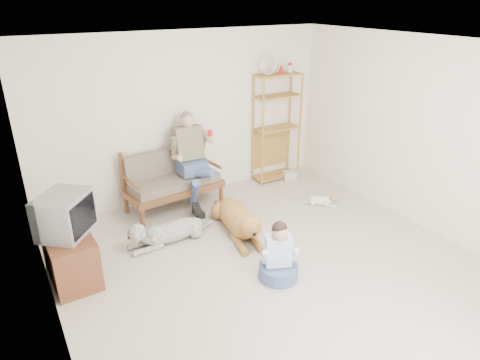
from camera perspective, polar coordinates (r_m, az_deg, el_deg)
floor at (r=5.43m, az=5.59°, el=-12.45°), size 5.50×5.50×0.00m
ceiling at (r=4.42m, az=7.01°, el=17.16°), size 5.50×5.50×0.00m
wall_back at (r=7.04m, az=-7.24°, el=8.29°), size 5.00×0.00×5.00m
wall_left at (r=3.96m, az=-24.64°, el=-6.35°), size 0.00×5.50×5.50m
wall_right at (r=6.50m, az=24.37°, el=5.07°), size 0.00×5.50×5.50m
loveseat at (r=6.89m, az=-9.07°, el=0.20°), size 1.56×0.85×0.95m
man at (r=6.71m, az=-6.22°, el=1.74°), size 0.58×0.83×1.35m
etagere at (r=7.75m, az=4.90°, el=7.07°), size 0.86×0.38×2.25m
book_stack at (r=8.04m, az=6.63°, el=0.64°), size 0.27×0.23×0.15m
tv_stand at (r=5.56m, az=-21.72°, el=-9.52°), size 0.54×0.92×0.60m
crt_tv at (r=5.33m, az=-22.33°, el=-4.28°), size 0.75×0.76×0.50m
wall_outlet at (r=7.01m, az=-16.13°, el=-1.68°), size 0.12×0.02×0.08m
golden_retriever at (r=6.16m, az=-0.18°, el=-5.32°), size 0.63×1.65×0.50m
shaggy_dog at (r=6.03m, az=-9.91°, el=-6.85°), size 1.38×0.38×0.41m
terrier at (r=7.13m, az=11.17°, el=-2.61°), size 0.47×0.42×0.22m
child at (r=5.23m, az=5.16°, el=-10.31°), size 0.48×0.48×0.76m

